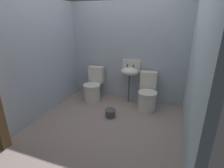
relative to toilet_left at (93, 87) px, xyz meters
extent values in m
cube|color=gray|center=(0.70, -0.91, -0.36)|extent=(3.10, 2.93, 0.08)
cube|color=#A0ADBB|center=(0.70, 0.40, 0.80)|extent=(3.10, 0.10, 2.24)
cube|color=#A3AFC1|center=(-0.70, -0.81, 0.80)|extent=(0.10, 2.73, 2.24)
cube|color=#9AB4BF|center=(2.10, -0.81, 0.80)|extent=(0.10, 2.73, 2.24)
cylinder|color=silver|center=(0.00, -0.09, -0.13)|extent=(0.40, 0.40, 0.38)
cylinder|color=silver|center=(0.00, -0.09, 0.08)|extent=(0.42, 0.42, 0.04)
cube|color=silver|center=(-0.01, 0.21, 0.26)|extent=(0.37, 0.20, 0.40)
cylinder|color=silver|center=(1.31, -0.09, -0.13)|extent=(0.43, 0.43, 0.38)
cylinder|color=silver|center=(1.31, -0.09, 0.08)|extent=(0.46, 0.46, 0.04)
cube|color=silver|center=(1.27, 0.21, 0.26)|extent=(0.38, 0.23, 0.40)
cylinder|color=#464E54|center=(0.84, 0.16, 0.01)|extent=(0.04, 0.04, 0.66)
ellipsoid|color=silver|center=(0.84, 0.16, 0.43)|extent=(0.40, 0.32, 0.18)
cube|color=silver|center=(0.84, 0.33, 0.53)|extent=(0.42, 0.04, 0.28)
cylinder|color=#464E54|center=(0.77, 0.22, 0.55)|extent=(0.04, 0.04, 0.06)
cylinder|color=#464E54|center=(0.91, 0.22, 0.55)|extent=(0.04, 0.04, 0.06)
cylinder|color=#464E54|center=(0.68, -0.63, -0.25)|extent=(0.20, 0.20, 0.15)
torus|color=#46474F|center=(0.68, -0.63, -0.17)|extent=(0.22, 0.22, 0.02)
camera|label=1|loc=(1.78, -3.54, 1.55)|focal=28.14mm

